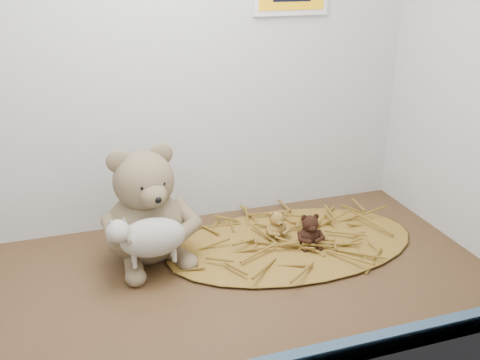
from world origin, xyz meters
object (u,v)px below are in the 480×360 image
object	(u,v)px
main_teddy	(144,205)
mini_teddy_tan	(276,224)
mini_teddy_brown	(310,229)
toy_lamb	(153,237)

from	to	relation	value
main_teddy	mini_teddy_tan	size ratio (longest dim) A/B	3.68
main_teddy	mini_teddy_brown	size ratio (longest dim) A/B	3.31
mini_teddy_tan	mini_teddy_brown	world-z (taller)	mini_teddy_brown
mini_teddy_tan	main_teddy	bearing A→B (deg)	171.03
toy_lamb	mini_teddy_tan	world-z (taller)	toy_lamb
main_teddy	mini_teddy_tan	distance (cm)	30.36
main_teddy	toy_lamb	xyz separation A→B (cm)	(0.00, -9.13, -3.04)
mini_teddy_tan	mini_teddy_brown	distance (cm)	7.91
toy_lamb	mini_teddy_brown	world-z (taller)	toy_lamb
main_teddy	mini_teddy_tan	bearing A→B (deg)	-14.91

